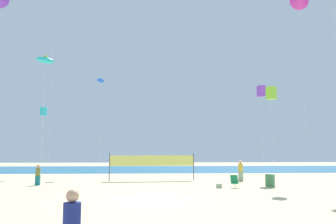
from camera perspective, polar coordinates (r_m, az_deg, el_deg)
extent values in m
plane|color=beige|center=(18.93, -3.00, -14.20)|extent=(120.00, 120.00, 0.00)
cube|color=#1E6B99|center=(50.52, -3.09, -9.32)|extent=(120.00, 20.00, 0.01)
cylinder|color=navy|center=(8.35, -15.48, -16.29)|extent=(0.39, 0.39, 0.64)
sphere|color=tan|center=(8.28, -15.38, -13.11)|extent=(0.29, 0.29, 0.29)
cube|color=#99B28C|center=(31.41, 11.83, -10.23)|extent=(0.39, 0.23, 0.81)
cylinder|color=gold|center=(31.36, 11.80, -8.88)|extent=(0.41, 0.41, 0.67)
sphere|color=beige|center=(31.34, 11.78, -8.00)|extent=(0.30, 0.30, 0.30)
cube|color=#19727A|center=(28.45, -20.60, -10.48)|extent=(0.34, 0.20, 0.70)
cylinder|color=olive|center=(28.40, -20.54, -9.19)|extent=(0.35, 0.35, 0.58)
sphere|color=tan|center=(28.38, -20.51, -8.34)|extent=(0.26, 0.26, 0.26)
cube|color=#1E8C4C|center=(25.05, 10.97, -11.45)|extent=(0.52, 0.48, 0.03)
cube|color=#1E8C4C|center=(25.30, 10.79, -10.77)|extent=(0.52, 0.23, 0.57)
cylinder|color=silver|center=(24.92, 11.06, -11.84)|extent=(0.03, 0.03, 0.32)
cylinder|color=silver|center=(25.20, 10.89, -11.79)|extent=(0.03, 0.03, 0.32)
cylinder|color=#3F7F4C|center=(26.65, 16.39, -10.73)|extent=(0.68, 0.68, 0.89)
cylinder|color=#4C4C51|center=(30.85, -9.59, -8.87)|extent=(0.08, 0.08, 2.40)
cylinder|color=#4C4C51|center=(31.47, 4.21, -8.89)|extent=(0.08, 0.08, 2.40)
cube|color=#EAE566|center=(30.92, -2.61, -7.97)|extent=(7.40, 0.58, 0.90)
cube|color=#99B28C|center=(25.04, 8.36, -11.89)|extent=(0.38, 0.19, 0.30)
cylinder|color=silver|center=(26.12, 16.79, -4.35)|extent=(0.01, 0.01, 6.77)
cube|color=#8CD833|center=(26.45, 16.55, 3.00)|extent=(0.81, 0.81, 0.92)
cylinder|color=silver|center=(38.76, -11.13, -2.43)|extent=(0.01, 0.01, 10.36)
pyramid|color=blue|center=(39.50, -10.94, 5.20)|extent=(0.85, 0.86, 0.43)
cylinder|color=silver|center=(25.75, -19.85, -1.73)|extent=(0.01, 0.01, 9.00)
ellipsoid|color=#26BFCC|center=(26.47, -19.48, 8.02)|extent=(1.29, 1.07, 0.48)
cube|color=#8CD833|center=(26.52, -19.46, 8.41)|extent=(0.25, 0.06, 0.31)
cylinder|color=silver|center=(32.64, 15.28, -3.65)|extent=(0.01, 0.01, 8.04)
cube|color=purple|center=(33.06, 15.07, 3.33)|extent=(0.75, 0.75, 0.99)
cylinder|color=silver|center=(37.82, -19.93, -4.90)|extent=(0.01, 0.01, 6.64)
cube|color=#26BFCC|center=(38.03, -19.74, 0.11)|extent=(0.58, 0.58, 0.82)
cylinder|color=silver|center=(25.55, 25.70, 12.96)|extent=(0.01, 0.01, 21.54)
cylinder|color=silver|center=(30.62, 21.35, 3.53)|extent=(0.01, 0.01, 15.24)
cone|color=#D833A5|center=(32.75, 20.79, 16.78)|extent=(1.63, 0.61, 1.59)
cylinder|color=silver|center=(35.92, -18.53, 5.57)|extent=(0.01, 0.01, 19.64)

